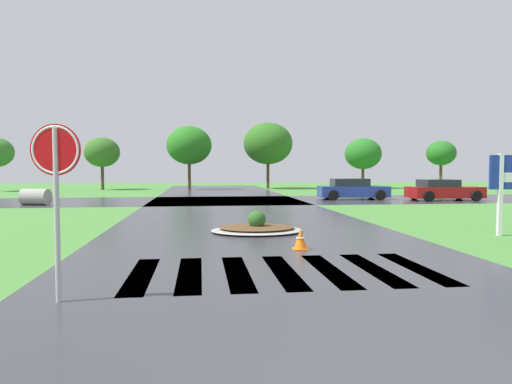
{
  "coord_description": "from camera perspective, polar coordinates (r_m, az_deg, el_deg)",
  "views": [
    {
      "loc": [
        -1.59,
        -3.11,
        2.0
      ],
      "look_at": [
        0.22,
        11.95,
        1.22
      ],
      "focal_mm": 32.64,
      "sensor_mm": 36.0,
      "label": 1
    }
  ],
  "objects": [
    {
      "name": "asphalt_cross_road",
      "position": [
        28.66,
        -3.67,
        -1.05
      ],
      "size": [
        90.0,
        8.24,
        0.01
      ],
      "primitive_type": "cube",
      "color": "#35353A",
      "rests_on": "ground"
    },
    {
      "name": "stop_sign",
      "position": [
        7.45,
        -23.32,
        2.49
      ],
      "size": [
        0.75,
        0.17,
        2.65
      ],
      "rotation": [
        0.0,
        0.0,
        -0.17
      ],
      "color": "#B2B5BA",
      "rests_on": "ground"
    },
    {
      "name": "median_island",
      "position": [
        14.57,
        0.11,
        -4.42
      ],
      "size": [
        2.87,
        2.32,
        0.68
      ],
      "color": "#9E9B93",
      "rests_on": "ground"
    },
    {
      "name": "asphalt_roadway",
      "position": [
        13.36,
        0.06,
        -5.65
      ],
      "size": [
        9.16,
        80.0,
        0.01
      ],
      "primitive_type": "cube",
      "color": "#35353A",
      "rests_on": "ground"
    },
    {
      "name": "car_blue_compact",
      "position": [
        30.3,
        11.72,
        0.31
      ],
      "size": [
        4.45,
        2.36,
        1.33
      ],
      "rotation": [
        0.0,
        0.0,
        -0.07
      ],
      "color": "navy",
      "rests_on": "ground"
    },
    {
      "name": "car_dark_suv",
      "position": [
        30.96,
        21.96,
        0.18
      ],
      "size": [
        4.46,
        2.13,
        1.3
      ],
      "rotation": [
        0.0,
        0.0,
        0.01
      ],
      "color": "maroon",
      "rests_on": "ground"
    },
    {
      "name": "traffic_cone",
      "position": [
        11.51,
        5.47,
        -5.82
      ],
      "size": [
        0.36,
        0.36,
        0.53
      ],
      "color": "orange",
      "rests_on": "ground"
    },
    {
      "name": "crosswalk_stripes",
      "position": [
        9.14,
        3.39,
        -9.67
      ],
      "size": [
        5.85,
        3.08,
        0.01
      ],
      "color": "white",
      "rests_on": "ground"
    },
    {
      "name": "background_treeline",
      "position": [
        44.11,
        -1.93,
        5.41
      ],
      "size": [
        44.37,
        6.21,
        6.38
      ],
      "color": "#4C3823",
      "rests_on": "ground"
    },
    {
      "name": "drainage_pipe_stack",
      "position": [
        27.83,
        -25.41,
        -0.55
      ],
      "size": [
        1.62,
        1.21,
        0.88
      ],
      "color": "#9E9B93",
      "rests_on": "ground"
    }
  ]
}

